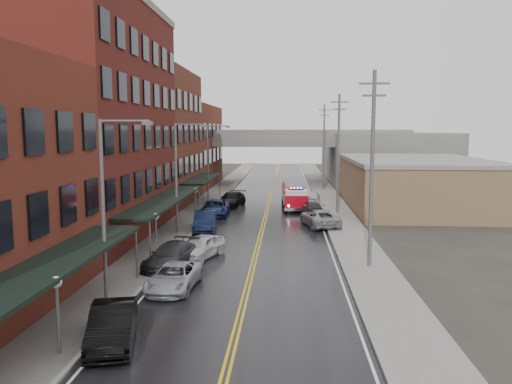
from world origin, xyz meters
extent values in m
cube|color=black|center=(0.00, 30.00, 0.01)|extent=(11.00, 160.00, 0.02)
cube|color=slate|center=(-7.30, 30.00, 0.07)|extent=(3.00, 160.00, 0.15)
cube|color=slate|center=(7.30, 30.00, 0.07)|extent=(3.00, 160.00, 0.15)
cube|color=gray|center=(-5.65, 30.00, 0.07)|extent=(0.30, 160.00, 0.15)
cube|color=gray|center=(5.65, 30.00, 0.07)|extent=(0.30, 160.00, 0.15)
cube|color=#551916|center=(-13.30, 23.00, 9.00)|extent=(9.00, 20.00, 18.00)
cube|color=#5F291C|center=(-13.30, 40.50, 7.50)|extent=(9.00, 15.00, 15.00)
cube|color=brown|center=(-13.30, 58.00, 6.00)|extent=(9.00, 20.00, 12.00)
cube|color=olive|center=(16.00, 40.00, 2.50)|extent=(14.00, 22.00, 5.00)
cube|color=slate|center=(18.00, 70.00, 4.00)|extent=(18.00, 30.00, 8.00)
cube|color=black|center=(-7.50, 4.00, 3.00)|extent=(2.60, 16.00, 0.18)
cylinder|color=slate|center=(-6.35, 11.60, 1.50)|extent=(0.10, 0.10, 3.00)
cube|color=black|center=(-7.50, 23.00, 3.00)|extent=(2.60, 18.00, 0.18)
cylinder|color=slate|center=(-6.35, 14.40, 1.50)|extent=(0.10, 0.10, 3.00)
cylinder|color=slate|center=(-6.35, 31.60, 1.50)|extent=(0.10, 0.10, 3.00)
cube|color=black|center=(-7.50, 40.50, 3.00)|extent=(2.60, 13.00, 0.18)
cylinder|color=slate|center=(-6.35, 34.40, 1.50)|extent=(0.10, 0.10, 3.00)
cylinder|color=slate|center=(-6.35, 46.60, 1.50)|extent=(0.10, 0.10, 3.00)
cylinder|color=#59595B|center=(-6.40, 2.00, 1.40)|extent=(0.14, 0.14, 2.80)
sphere|color=silver|center=(-6.40, 2.00, 2.90)|extent=(0.44, 0.44, 0.44)
cylinder|color=#59595B|center=(-6.40, 16.00, 1.40)|extent=(0.14, 0.14, 2.80)
sphere|color=silver|center=(-6.40, 16.00, 2.90)|extent=(0.44, 0.44, 0.44)
cylinder|color=#59595B|center=(-6.40, 30.00, 1.40)|extent=(0.14, 0.14, 2.80)
sphere|color=silver|center=(-6.40, 30.00, 2.90)|extent=(0.44, 0.44, 0.44)
cylinder|color=#59595B|center=(-6.80, 8.00, 4.50)|extent=(0.18, 0.18, 9.00)
cylinder|color=#59595B|center=(-5.60, 8.00, 8.90)|extent=(2.40, 0.12, 0.12)
cube|color=#59595B|center=(-4.50, 8.00, 8.80)|extent=(0.50, 0.22, 0.18)
cylinder|color=#59595B|center=(-6.80, 24.00, 4.50)|extent=(0.18, 0.18, 9.00)
cylinder|color=#59595B|center=(-5.60, 24.00, 8.90)|extent=(2.40, 0.12, 0.12)
cube|color=#59595B|center=(-4.50, 24.00, 8.80)|extent=(0.50, 0.22, 0.18)
cylinder|color=#59595B|center=(-6.80, 40.00, 4.50)|extent=(0.18, 0.18, 9.00)
cylinder|color=#59595B|center=(-5.60, 40.00, 8.90)|extent=(2.40, 0.12, 0.12)
cube|color=#59595B|center=(-4.50, 40.00, 8.80)|extent=(0.50, 0.22, 0.18)
cylinder|color=#59595B|center=(7.20, 15.00, 6.00)|extent=(0.24, 0.24, 12.00)
cube|color=#59595B|center=(7.20, 15.00, 11.20)|extent=(1.80, 0.12, 0.12)
cube|color=#59595B|center=(7.20, 15.00, 10.50)|extent=(1.40, 0.12, 0.12)
cylinder|color=#59595B|center=(7.20, 35.00, 6.00)|extent=(0.24, 0.24, 12.00)
cube|color=#59595B|center=(7.20, 35.00, 11.20)|extent=(1.80, 0.12, 0.12)
cube|color=#59595B|center=(7.20, 35.00, 10.50)|extent=(1.40, 0.12, 0.12)
cylinder|color=#59595B|center=(7.20, 55.00, 6.00)|extent=(0.24, 0.24, 12.00)
cube|color=#59595B|center=(7.20, 55.00, 11.20)|extent=(1.80, 0.12, 0.12)
cube|color=#59595B|center=(7.20, 55.00, 10.50)|extent=(1.40, 0.12, 0.12)
cube|color=slate|center=(0.00, 62.00, 6.75)|extent=(40.00, 10.00, 1.50)
cube|color=slate|center=(-11.00, 62.00, 3.00)|extent=(1.60, 8.00, 6.00)
cube|color=slate|center=(11.00, 62.00, 3.00)|extent=(1.60, 8.00, 6.00)
cube|color=#B40819|center=(2.82, 39.24, 1.47)|extent=(2.65, 5.32, 1.99)
cube|color=#B40819|center=(3.02, 35.55, 1.18)|extent=(2.50, 2.59, 1.42)
cube|color=silver|center=(3.02, 35.55, 2.13)|extent=(2.37, 2.39, 0.47)
cube|color=black|center=(3.01, 35.74, 1.47)|extent=(2.46, 1.64, 0.76)
cube|color=slate|center=(2.82, 39.24, 2.60)|extent=(2.39, 4.93, 0.28)
cube|color=black|center=(3.02, 35.55, 2.44)|extent=(1.53, 0.35, 0.13)
sphere|color=#FF0C0C|center=(2.50, 35.52, 2.52)|extent=(0.19, 0.19, 0.19)
sphere|color=#1933FF|center=(3.54, 35.58, 2.52)|extent=(0.19, 0.19, 0.19)
cylinder|color=black|center=(1.98, 35.40, 0.47)|extent=(0.96, 0.38, 0.95)
cylinder|color=black|center=(4.06, 35.51, 0.47)|extent=(0.96, 0.38, 0.95)
cylinder|color=black|center=(1.80, 38.71, 0.47)|extent=(0.96, 0.38, 0.95)
cylinder|color=black|center=(3.88, 38.82, 0.47)|extent=(0.96, 0.38, 0.95)
cylinder|color=black|center=(1.67, 41.07, 0.47)|extent=(0.96, 0.38, 0.95)
cylinder|color=black|center=(3.75, 41.18, 0.47)|extent=(0.96, 0.38, 0.95)
imported|color=black|center=(-4.79, 3.26, 0.79)|extent=(2.75, 5.05, 1.58)
imported|color=#A1A3A9|center=(-3.90, 10.20, 0.68)|extent=(2.54, 5.00, 1.35)
imported|color=#2B2B2E|center=(-5.00, 14.32, 0.76)|extent=(3.20, 5.55, 1.51)
imported|color=silver|center=(-3.60, 16.80, 0.77)|extent=(3.17, 4.85, 1.53)
imported|color=black|center=(-4.78, 25.75, 0.82)|extent=(2.19, 5.13, 1.64)
imported|color=#13204A|center=(-5.00, 33.20, 0.77)|extent=(2.78, 5.65, 1.54)
imported|color=black|center=(-4.06, 39.20, 0.80)|extent=(3.22, 5.81, 1.59)
imported|color=gray|center=(5.00, 28.20, 0.77)|extent=(3.74, 5.99, 1.55)
imported|color=black|center=(4.55, 34.20, 0.69)|extent=(2.58, 4.95, 1.37)
imported|color=silver|center=(5.00, 41.88, 0.76)|extent=(2.15, 4.61, 1.53)
imported|color=black|center=(3.60, 48.39, 0.67)|extent=(2.09, 4.25, 1.34)
camera|label=1|loc=(2.09, -15.34, 8.49)|focal=35.00mm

